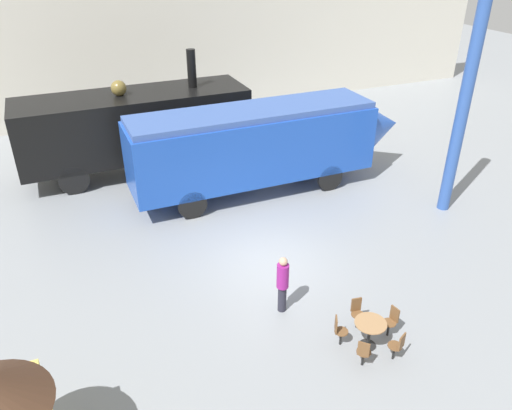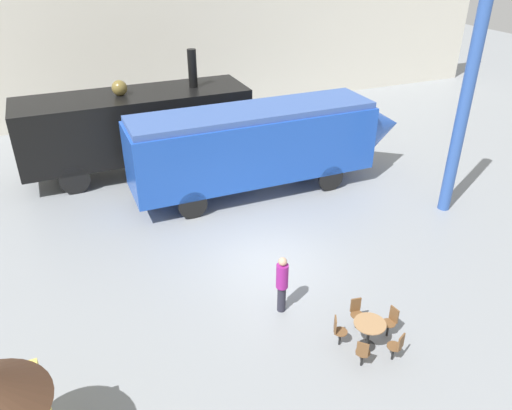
% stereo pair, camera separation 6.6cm
% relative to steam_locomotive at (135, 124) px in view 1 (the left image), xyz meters
% --- Properties ---
extents(ground_plane, '(80.00, 80.00, 0.00)m').
position_rel_steam_locomotive_xyz_m(ground_plane, '(2.40, -8.82, -2.13)').
color(ground_plane, gray).
extents(backdrop_wall, '(44.00, 0.15, 9.00)m').
position_rel_steam_locomotive_xyz_m(backdrop_wall, '(2.40, 7.08, 2.37)').
color(backdrop_wall, beige).
rests_on(backdrop_wall, ground_plane).
extents(steam_locomotive, '(9.71, 2.90, 5.07)m').
position_rel_steam_locomotive_xyz_m(steam_locomotive, '(0.00, 0.00, 0.00)').
color(steam_locomotive, black).
rests_on(steam_locomotive, ground_plane).
extents(streamlined_locomotive, '(11.78, 2.51, 3.51)m').
position_rel_steam_locomotive_xyz_m(streamlined_locomotive, '(4.69, -3.96, -0.05)').
color(streamlined_locomotive, blue).
rests_on(streamlined_locomotive, ground_plane).
extents(cafe_table_near, '(0.82, 0.82, 0.77)m').
position_rel_steam_locomotive_xyz_m(cafe_table_near, '(3.18, -13.24, -1.53)').
color(cafe_table_near, black).
rests_on(cafe_table_near, ground_plane).
extents(cafe_chair_0, '(0.36, 0.37, 0.87)m').
position_rel_steam_locomotive_xyz_m(cafe_chair_0, '(3.31, -12.47, -1.62)').
color(cafe_chair_0, black).
rests_on(cafe_chair_0, ground_plane).
extents(cafe_chair_1, '(0.40, 0.39, 0.87)m').
position_rel_steam_locomotive_xyz_m(cafe_chair_1, '(2.49, -12.89, -1.62)').
color(cafe_chair_1, black).
rests_on(cafe_chair_1, ground_plane).
extents(cafe_chair_2, '(0.40, 0.40, 0.87)m').
position_rel_steam_locomotive_xyz_m(cafe_chair_2, '(2.63, -13.79, -1.62)').
color(cafe_chair_2, black).
rests_on(cafe_chair_2, ground_plane).
extents(cafe_chair_3, '(0.39, 0.40, 0.87)m').
position_rel_steam_locomotive_xyz_m(cafe_chair_3, '(3.54, -13.94, -1.62)').
color(cafe_chair_3, black).
rests_on(cafe_chair_3, ground_plane).
extents(cafe_chair_4, '(0.37, 0.36, 0.87)m').
position_rel_steam_locomotive_xyz_m(cafe_chair_4, '(3.96, -13.12, -1.62)').
color(cafe_chair_4, black).
rests_on(cafe_chair_4, ground_plane).
extents(visitor_person, '(0.34, 0.34, 1.79)m').
position_rel_steam_locomotive_xyz_m(visitor_person, '(1.73, -11.11, -1.15)').
color(visitor_person, '#262633').
rests_on(visitor_person, ground_plane).
extents(support_pillar, '(0.44, 0.44, 8.00)m').
position_rel_steam_locomotive_xyz_m(support_pillar, '(10.08, -8.20, 1.87)').
color(support_pillar, '#2D519E').
rests_on(support_pillar, ground_plane).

